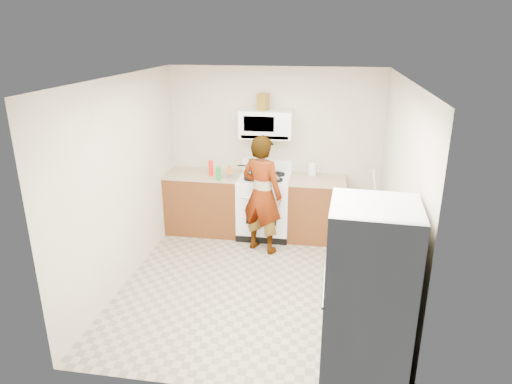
% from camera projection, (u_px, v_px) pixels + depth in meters
% --- Properties ---
extents(floor, '(3.60, 3.60, 0.00)m').
position_uv_depth(floor, '(255.00, 284.00, 5.67)').
color(floor, gray).
rests_on(floor, ground).
extents(back_wall, '(3.20, 0.02, 2.50)m').
position_uv_depth(back_wall, '(274.00, 151.00, 6.92)').
color(back_wall, beige).
rests_on(back_wall, floor).
extents(right_wall, '(0.02, 3.60, 2.50)m').
position_uv_depth(right_wall, '(397.00, 197.00, 5.01)').
color(right_wall, beige).
rests_on(right_wall, floor).
extents(cabinet_left, '(1.12, 0.62, 0.90)m').
position_uv_depth(cabinet_left, '(205.00, 203.00, 7.06)').
color(cabinet_left, brown).
rests_on(cabinet_left, floor).
extents(counter_left, '(1.14, 0.64, 0.03)m').
position_uv_depth(counter_left, '(203.00, 175.00, 6.91)').
color(counter_left, tan).
rests_on(counter_left, cabinet_left).
extents(cabinet_right, '(0.80, 0.62, 0.90)m').
position_uv_depth(cabinet_right, '(316.00, 210.00, 6.80)').
color(cabinet_right, brown).
rests_on(cabinet_right, floor).
extents(counter_right, '(0.82, 0.64, 0.03)m').
position_uv_depth(counter_right, '(318.00, 180.00, 6.65)').
color(counter_right, tan).
rests_on(counter_right, cabinet_right).
extents(gas_range, '(0.76, 0.65, 1.13)m').
position_uv_depth(gas_range, '(264.00, 205.00, 6.90)').
color(gas_range, white).
rests_on(gas_range, floor).
extents(microwave, '(0.76, 0.38, 0.40)m').
position_uv_depth(microwave, '(266.00, 124.00, 6.62)').
color(microwave, white).
rests_on(microwave, back_wall).
extents(person, '(0.72, 0.61, 1.68)m').
position_uv_depth(person, '(262.00, 195.00, 6.29)').
color(person, tan).
rests_on(person, floor).
extents(fridge, '(0.73, 0.73, 1.70)m').
position_uv_depth(fridge, '(368.00, 300.00, 3.81)').
color(fridge, white).
rests_on(fridge, floor).
extents(kettle, '(0.16, 0.16, 0.16)m').
position_uv_depth(kettle, '(312.00, 169.00, 6.82)').
color(kettle, white).
rests_on(kettle, counter_right).
extents(jug, '(0.18, 0.18, 0.24)m').
position_uv_depth(jug, '(263.00, 102.00, 6.50)').
color(jug, brown).
rests_on(jug, microwave).
extents(saucepan, '(0.25, 0.25, 0.11)m').
position_uv_depth(saucepan, '(252.00, 168.00, 6.89)').
color(saucepan, '#A9AAAE').
rests_on(saucepan, gas_range).
extents(tray, '(0.29, 0.25, 0.05)m').
position_uv_depth(tray, '(270.00, 179.00, 6.59)').
color(tray, silver).
rests_on(tray, gas_range).
extents(bottle_spray, '(0.07, 0.07, 0.23)m').
position_uv_depth(bottle_spray, '(211.00, 168.00, 6.77)').
color(bottle_spray, red).
rests_on(bottle_spray, counter_left).
extents(bottle_hot_sauce, '(0.07, 0.07, 0.16)m').
position_uv_depth(bottle_hot_sauce, '(229.00, 171.00, 6.73)').
color(bottle_hot_sauce, orange).
rests_on(bottle_hot_sauce, counter_left).
extents(bottle_green_cap, '(0.07, 0.07, 0.20)m').
position_uv_depth(bottle_green_cap, '(219.00, 174.00, 6.55)').
color(bottle_green_cap, '#18872C').
rests_on(bottle_green_cap, counter_left).
extents(pot_lid, '(0.27, 0.27, 0.01)m').
position_uv_depth(pot_lid, '(229.00, 177.00, 6.72)').
color(pot_lid, silver).
rests_on(pot_lid, counter_left).
extents(broom, '(0.25, 0.16, 1.27)m').
position_uv_depth(broom, '(377.00, 214.00, 6.14)').
color(broom, silver).
rests_on(broom, floor).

